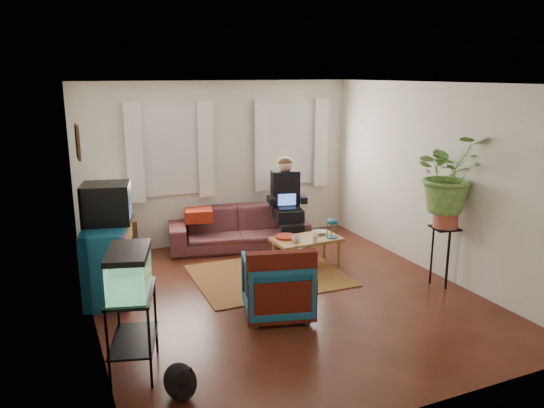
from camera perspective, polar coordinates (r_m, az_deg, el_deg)
name	(u,v)px	position (r m, az deg, el deg)	size (l,w,h in m)	color
floor	(285,296)	(6.72, 1.40, -9.91)	(4.50, 5.00, 0.01)	#4F2B14
ceiling	(286,83)	(6.14, 1.54, 12.86)	(4.50, 5.00, 0.01)	white
wall_back	(219,163)	(8.59, -5.67, 4.39)	(4.50, 0.01, 2.60)	silver
wall_front	(423,262)	(4.27, 15.97, -6.01)	(4.50, 0.01, 2.60)	silver
wall_left	(87,215)	(5.75, -19.29, -1.13)	(0.01, 5.00, 2.60)	silver
wall_right	(436,180)	(7.52, 17.18, 2.47)	(0.01, 5.00, 2.60)	silver
window_left	(170,151)	(8.32, -10.93, 5.64)	(1.08, 0.04, 1.38)	white
window_right	(290,144)	(9.00, 1.96, 6.50)	(1.08, 0.04, 1.38)	white
curtains_left	(171,151)	(8.24, -10.80, 5.57)	(1.36, 0.06, 1.50)	white
curtains_right	(292,144)	(8.92, 2.19, 6.43)	(1.36, 0.06, 1.50)	white
picture_frame	(78,142)	(6.46, -20.10, 6.30)	(0.04, 0.32, 0.40)	#3D2616
area_rug	(269,276)	(7.34, -0.36, -7.71)	(2.00, 1.60, 0.01)	brown
sofa	(238,221)	(8.41, -3.63, -1.89)	(2.17, 0.85, 0.85)	brown
seated_person	(287,206)	(8.49, 1.57, -0.16)	(0.54, 0.67, 1.29)	black
side_table	(121,239)	(8.19, -15.91, -3.67)	(0.43, 0.43, 0.63)	#3C1F16
table_lamp	(119,201)	(8.04, -16.18, 0.28)	(0.32, 0.32, 0.57)	white
dresser	(108,261)	(6.87, -17.22, -5.88)	(0.51, 1.02, 0.92)	#12596C
crt_tv	(106,203)	(6.77, -17.38, 0.06)	(0.56, 0.51, 0.49)	black
aquarium_stand	(133,332)	(5.18, -14.69, -13.20)	(0.39, 0.71, 0.79)	black
aquarium	(129,271)	(4.94, -15.12, -6.96)	(0.35, 0.64, 0.42)	#7FD899
black_cat	(180,378)	(4.83, -9.88, -17.96)	(0.28, 0.43, 0.36)	black
armchair	(277,283)	(6.11, 0.55, -8.51)	(0.74, 0.69, 0.76)	#105362
serape_throw	(282,280)	(5.79, 1.06, -8.16)	(0.77, 0.18, 0.63)	#9E0A0A
coffee_table	(306,251)	(7.71, 3.72, -5.10)	(0.98, 0.53, 0.40)	olive
cup_a	(296,239)	(7.46, 2.59, -3.77)	(0.11, 0.11, 0.09)	white
cup_b	(315,238)	(7.53, 4.64, -3.66)	(0.09, 0.09, 0.08)	beige
bowl	(319,232)	(7.84, 5.13, -3.07)	(0.19, 0.19, 0.05)	white
snack_tray	(286,237)	(7.64, 1.51, -3.54)	(0.30, 0.30, 0.04)	#B21414
birdcage	(332,228)	(7.66, 6.45, -2.59)	(0.16, 0.16, 0.28)	#115B6B
plant_stand	(442,256)	(7.27, 17.87, -5.38)	(0.33, 0.33, 0.79)	black
potted_plant	(448,185)	(7.02, 18.44, 1.90)	(0.90, 0.78, 1.00)	#599947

